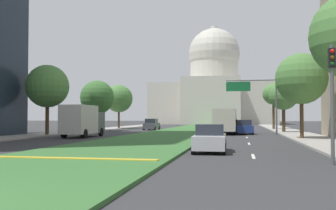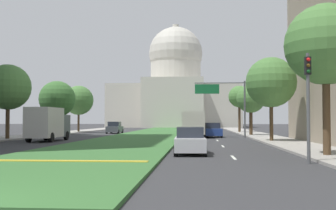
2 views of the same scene
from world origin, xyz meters
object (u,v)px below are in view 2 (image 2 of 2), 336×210
(overhead_guide_sign, at_px, (225,97))
(street_tree_left_mid, at_px, (8,87))
(sedan_lead_stopped, at_px, (190,141))
(sedan_distant, at_px, (115,128))
(sedan_far_horizon, at_px, (197,126))
(box_truck_delivery, at_px, (48,124))
(capitol_building, at_px, (176,92))
(traffic_light_near_right, at_px, (308,93))
(street_tree_right_mid, at_px, (271,82))
(street_tree_right_far, at_px, (251,99))
(street_tree_right_near, at_px, (326,45))
(sedan_midblock, at_px, (212,130))
(street_tree_left_far, at_px, (57,99))
(city_bus, at_px, (194,122))
(street_tree_right_distant, at_px, (239,97))
(street_tree_left_distant, at_px, (79,100))

(overhead_guide_sign, relative_size, street_tree_left_mid, 0.85)
(sedan_lead_stopped, relative_size, sedan_distant, 1.04)
(sedan_far_horizon, height_order, box_truck_delivery, box_truck_delivery)
(capitol_building, bearing_deg, box_truck_delivery, -95.99)
(traffic_light_near_right, distance_m, sedan_lead_stopped, 8.00)
(capitol_building, distance_m, sedan_far_horizon, 39.89)
(box_truck_delivery, bearing_deg, street_tree_right_mid, -1.03)
(capitol_building, height_order, street_tree_right_far, capitol_building)
(traffic_light_near_right, height_order, street_tree_right_far, street_tree_right_far)
(street_tree_right_near, xyz_separation_m, sedan_midblock, (-5.31, 25.64, -5.37))
(street_tree_left_far, height_order, street_tree_right_far, street_tree_left_far)
(traffic_light_near_right, relative_size, street_tree_left_mid, 0.68)
(box_truck_delivery, bearing_deg, street_tree_left_far, 106.45)
(traffic_light_near_right, relative_size, sedan_far_horizon, 1.12)
(capitol_building, xyz_separation_m, street_tree_right_far, (12.96, -62.92, -5.16))
(street_tree_right_near, distance_m, sedan_lead_stopped, 9.39)
(city_bus, bearing_deg, sedan_far_horizon, 89.39)
(sedan_lead_stopped, bearing_deg, street_tree_right_far, 75.54)
(street_tree_right_distant, bearing_deg, street_tree_left_mid, -136.52)
(street_tree_left_far, height_order, sedan_distant, street_tree_left_far)
(street_tree_left_mid, xyz_separation_m, sedan_midblock, (20.92, 8.33, -4.56))
(street_tree_right_mid, distance_m, sedan_midblock, 12.58)
(capitol_building, bearing_deg, street_tree_right_distant, -75.95)
(street_tree_right_far, height_order, sedan_distant, street_tree_right_far)
(street_tree_left_far, height_order, street_tree_right_distant, street_tree_right_distant)
(street_tree_right_distant, xyz_separation_m, sedan_lead_stopped, (-6.96, -39.90, -4.84))
(sedan_lead_stopped, distance_m, sedan_midblock, 23.95)
(street_tree_left_far, bearing_deg, capitol_building, 78.02)
(street_tree_right_far, xyz_separation_m, sedan_far_horizon, (-6.89, 24.55, -3.90))
(street_tree_left_distant, distance_m, city_bus, 24.04)
(traffic_light_near_right, xyz_separation_m, sedan_lead_stopped, (-5.65, 5.06, -2.55))
(traffic_light_near_right, xyz_separation_m, street_tree_right_far, (1.53, 32.91, 1.39))
(street_tree_right_mid, height_order, sedan_lead_stopped, street_tree_right_mid)
(capitol_building, relative_size, traffic_light_near_right, 6.73)
(overhead_guide_sign, xyz_separation_m, sedan_far_horizon, (-3.35, 29.66, -3.86))
(street_tree_right_far, bearing_deg, sedan_distant, 156.99)
(street_tree_right_near, distance_m, sedan_midblock, 26.73)
(capitol_building, relative_size, street_tree_right_near, 4.15)
(overhead_guide_sign, distance_m, sedan_distant, 20.80)
(box_truck_delivery, bearing_deg, street_tree_left_mid, 159.17)
(street_tree_right_far, bearing_deg, street_tree_left_distant, 155.26)
(street_tree_left_mid, relative_size, sedan_midblock, 1.75)
(street_tree_left_mid, xyz_separation_m, street_tree_right_mid, (25.91, -2.23, 0.11))
(sedan_distant, distance_m, box_truck_delivery, 22.41)
(street_tree_right_near, bearing_deg, street_tree_right_far, 90.57)
(street_tree_left_mid, distance_m, sedan_lead_stopped, 24.77)
(street_tree_left_mid, height_order, box_truck_delivery, street_tree_left_mid)
(street_tree_right_far, height_order, box_truck_delivery, street_tree_right_far)
(city_bus, bearing_deg, street_tree_right_near, -74.31)
(street_tree_right_near, bearing_deg, street_tree_right_mid, 91.18)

